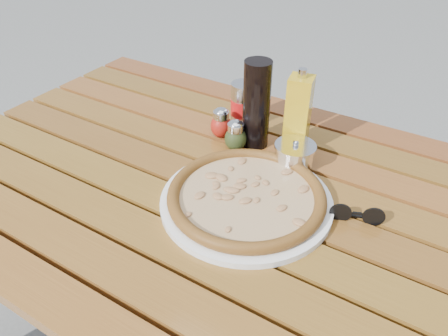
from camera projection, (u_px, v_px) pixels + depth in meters
The scene contains 10 objects.
table at pixel (220, 209), 1.02m from camera, with size 1.40×0.90×0.75m.
plate at pixel (246, 201), 0.91m from camera, with size 0.36×0.36×0.01m, color white.
pizza at pixel (246, 195), 0.90m from camera, with size 0.42×0.42×0.03m.
pepper_shaker at pixel (221, 123), 1.12m from camera, with size 0.06×0.06×0.08m.
oregano_shaker at pixel (236, 136), 1.06m from camera, with size 0.06×0.06×0.08m.
dark_bottle at pixel (256, 105), 1.04m from camera, with size 0.07×0.07×0.22m, color black.
soda_can at pixel (243, 105), 1.15m from camera, with size 0.07×0.07×0.12m.
olive_oil_cruet at pixel (298, 114), 1.03m from camera, with size 0.06×0.06×0.21m.
parmesan_tin at pixel (295, 155), 1.01m from camera, with size 0.13×0.13×0.07m.
sunglasses at pixel (357, 215), 0.87m from camera, with size 0.11×0.06×0.04m.
Camera 1 is at (0.41, -0.65, 1.35)m, focal length 35.00 mm.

